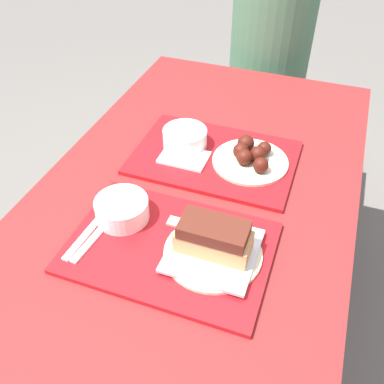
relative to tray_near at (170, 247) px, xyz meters
name	(u,v)px	position (x,y,z in m)	size (l,w,h in m)	color
ground_plane	(190,348)	(-0.01, 0.16, -0.73)	(12.00, 12.00, 0.00)	#605B56
picnic_table	(189,229)	(-0.01, 0.16, -0.10)	(0.79, 1.51, 0.72)	maroon
picnic_bench_far	(262,122)	(-0.01, 1.14, -0.36)	(0.75, 0.28, 0.44)	maroon
tray_near	(170,247)	(0.00, 0.00, 0.00)	(0.44, 0.30, 0.01)	#B21419
tray_far	(214,158)	(-0.01, 0.34, 0.00)	(0.44, 0.30, 0.01)	#B21419
bowl_coleslaw_near	(122,208)	(-0.14, 0.04, 0.03)	(0.12, 0.12, 0.05)	white
brisket_sandwich_plate	(213,244)	(0.10, 0.01, 0.04)	(0.21, 0.21, 0.09)	beige
plastic_fork_near	(87,233)	(-0.19, -0.03, 0.01)	(0.03, 0.17, 0.00)	white
plastic_knife_near	(96,235)	(-0.17, -0.03, 0.01)	(0.03, 0.17, 0.00)	white
condiment_packet	(174,222)	(-0.02, 0.07, 0.01)	(0.04, 0.03, 0.01)	#A59E93
bowl_coleslaw_far	(185,137)	(-0.10, 0.36, 0.03)	(0.12, 0.12, 0.05)	white
wings_plate_far	(251,156)	(0.09, 0.35, 0.02)	(0.20, 0.20, 0.05)	beige
napkin_far	(184,157)	(-0.08, 0.30, 0.01)	(0.13, 0.09, 0.01)	white
person_seated_across	(271,43)	(-0.02, 1.14, 0.02)	(0.32, 0.32, 0.72)	#477051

